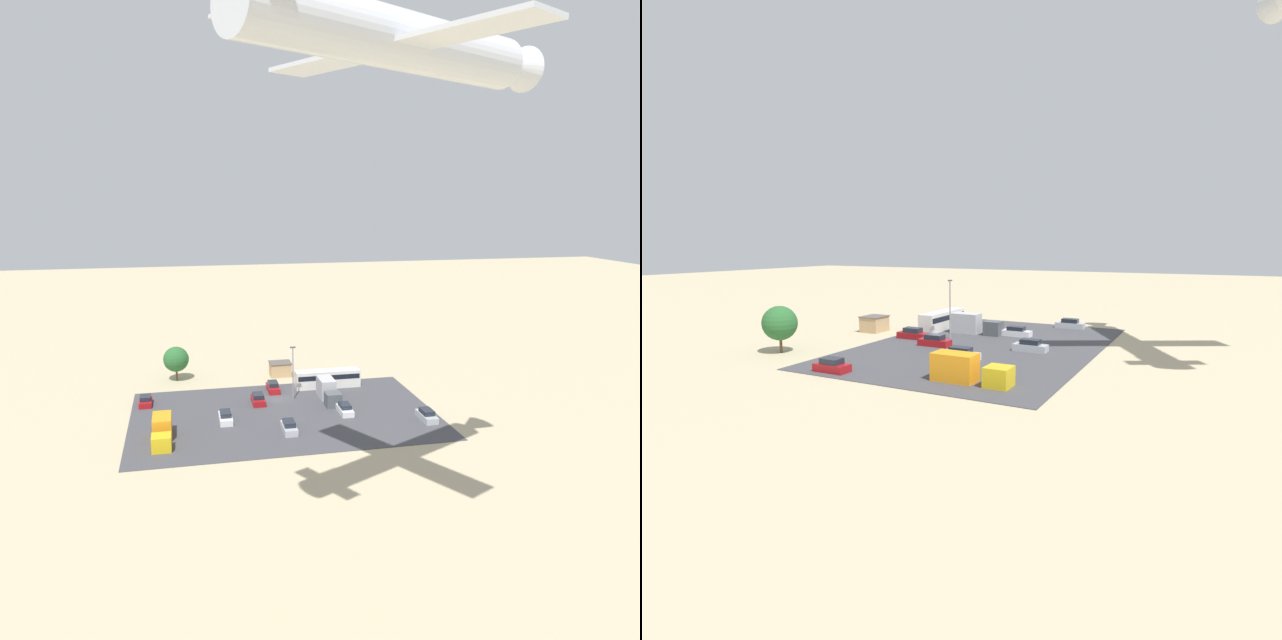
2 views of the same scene
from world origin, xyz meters
The scene contains 15 objects.
ground_plane centered at (0.00, 0.00, 0.00)m, with size 400.00×400.00×0.00m, color tan.
parking_lot_surface centered at (0.00, 7.58, 0.04)m, with size 45.57×30.80×0.08m.
shed_building centered at (-2.78, -13.35, 1.30)m, with size 4.00×3.54×2.58m.
bus centered at (-9.66, -4.49, 1.70)m, with size 11.26×2.60×3.01m.
parked_car_0 centered at (8.87, 8.52, 0.73)m, with size 1.87×4.75×1.55m.
parked_car_1 centered at (-0.07, -4.19, 0.77)m, with size 1.87×4.69×1.66m.
parked_car_2 centered at (20.73, -1.53, 0.73)m, with size 1.94×4.06×1.55m.
parked_car_3 centered at (3.17, 1.50, 0.75)m, with size 1.97×4.56×1.62m.
parked_car_4 centered at (0.44, 14.57, 0.76)m, with size 1.84×4.53×1.62m.
parked_car_5 centered at (-20.33, 14.35, 0.75)m, with size 1.91×4.79×1.60m.
parked_car_6 centered at (-9.20, 8.89, 0.70)m, with size 1.83×4.67×1.49m.
parked_truck_0 centered at (-8.19, 2.04, 1.53)m, with size 2.42×8.38×3.16m.
parked_truck_1 centered at (17.82, 13.83, 1.43)m, with size 2.53×8.53×2.95m.
tree_near_shed centered at (15.88, -14.48, 3.93)m, with size 4.53×4.53×6.20m.
light_pole_lot_centre centered at (-2.65, 0.80, 4.94)m, with size 0.90×0.28×8.85m.
Camera 2 is at (62.29, 36.00, 14.10)m, focal length 28.00 mm.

